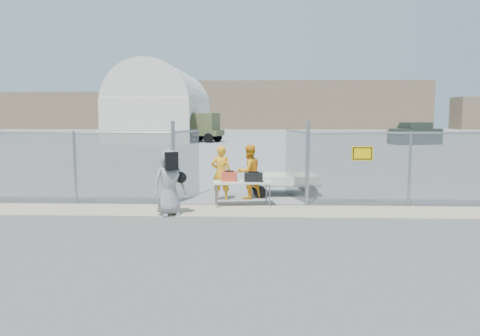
{
  "coord_description": "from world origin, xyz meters",
  "views": [
    {
      "loc": [
        0.55,
        -11.83,
        2.67
      ],
      "look_at": [
        0.0,
        2.0,
        1.1
      ],
      "focal_mm": 35.0,
      "sensor_mm": 36.0,
      "label": 1
    }
  ],
  "objects_px": {
    "utility_trailer": "(283,184)",
    "security_worker_right": "(249,172)",
    "security_worker_left": "(221,173)",
    "folding_table": "(242,194)",
    "visitor": "(169,182)"
  },
  "relations": [
    {
      "from": "security_worker_right",
      "to": "utility_trailer",
      "type": "distance_m",
      "value": 1.46
    },
    {
      "from": "visitor",
      "to": "utility_trailer",
      "type": "xyz_separation_m",
      "value": [
        3.2,
        3.36,
        -0.52
      ]
    },
    {
      "from": "security_worker_left",
      "to": "security_worker_right",
      "type": "xyz_separation_m",
      "value": [
        0.87,
        0.28,
        0.01
      ]
    },
    {
      "from": "folding_table",
      "to": "visitor",
      "type": "distance_m",
      "value": 2.4
    },
    {
      "from": "security_worker_left",
      "to": "folding_table",
      "type": "bearing_deg",
      "value": 129.66
    },
    {
      "from": "visitor",
      "to": "utility_trailer",
      "type": "bearing_deg",
      "value": 17.57
    },
    {
      "from": "folding_table",
      "to": "visitor",
      "type": "height_order",
      "value": "visitor"
    },
    {
      "from": "security_worker_left",
      "to": "security_worker_right",
      "type": "height_order",
      "value": "security_worker_right"
    },
    {
      "from": "security_worker_right",
      "to": "utility_trailer",
      "type": "height_order",
      "value": "security_worker_right"
    },
    {
      "from": "folding_table",
      "to": "visitor",
      "type": "relative_size",
      "value": 0.97
    },
    {
      "from": "utility_trailer",
      "to": "security_worker_right",
      "type": "bearing_deg",
      "value": -150.14
    },
    {
      "from": "folding_table",
      "to": "security_worker_left",
      "type": "xyz_separation_m",
      "value": [
        -0.7,
        0.92,
        0.5
      ]
    },
    {
      "from": "visitor",
      "to": "utility_trailer",
      "type": "height_order",
      "value": "visitor"
    },
    {
      "from": "folding_table",
      "to": "security_worker_left",
      "type": "distance_m",
      "value": 1.26
    },
    {
      "from": "security_worker_left",
      "to": "security_worker_right",
      "type": "bearing_deg",
      "value": -159.53
    }
  ]
}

